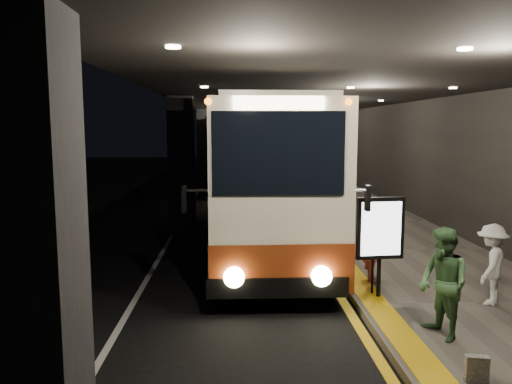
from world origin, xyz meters
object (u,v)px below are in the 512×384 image
object	(u,v)px
info_sign	(380,230)
passenger_waiting_green	(443,284)
bag_polka	(477,369)
passenger_boarding	(372,244)
coach_main	(260,178)
coach_third	(242,147)
coach_second	(246,154)
stanchion_post	(373,265)
passenger_waiting_white	(492,264)

from	to	relation	value
info_sign	passenger_waiting_green	bearing A→B (deg)	-82.50
bag_polka	info_sign	xyz separation A→B (m)	(-0.35, 3.27, 1.16)
bag_polka	info_sign	world-z (taller)	info_sign
passenger_boarding	bag_polka	world-z (taller)	passenger_boarding
coach_main	coach_third	world-z (taller)	coach_main
coach_third	passenger_boarding	distance (m)	31.56
coach_third	coach_second	bearing A→B (deg)	-92.17
passenger_boarding	stanchion_post	size ratio (longest dim) A/B	1.37
coach_second	passenger_waiting_green	size ratio (longest dim) A/B	6.99
coach_second	info_sign	size ratio (longest dim) A/B	6.24
coach_third	stanchion_post	world-z (taller)	coach_third
passenger_waiting_green	passenger_waiting_white	size ratio (longest dim) A/B	1.16
coach_second	stanchion_post	xyz separation A→B (m)	(2.11, -19.75, -1.10)
coach_main	info_sign	world-z (taller)	coach_main
coach_second	passenger_waiting_white	xyz separation A→B (m)	(4.15, -20.43, -0.93)
coach_second	passenger_waiting_green	distance (m)	22.04
coach_main	passenger_boarding	distance (m)	5.17
coach_second	bag_polka	distance (m)	23.43
coach_third	passenger_waiting_white	size ratio (longest dim) A/B	7.84
passenger_boarding	passenger_waiting_white	bearing A→B (deg)	-114.29
passenger_waiting_white	passenger_waiting_green	bearing A→B (deg)	-6.35
info_sign	coach_main	bearing A→B (deg)	103.99
coach_third	passenger_boarding	world-z (taller)	coach_third
coach_main	passenger_waiting_white	world-z (taller)	coach_main
passenger_boarding	bag_polka	distance (m)	4.37
info_sign	stanchion_post	world-z (taller)	info_sign
info_sign	passenger_waiting_white	bearing A→B (deg)	-18.77
bag_polka	passenger_waiting_white	bearing A→B (deg)	60.01
passenger_waiting_green	passenger_waiting_white	world-z (taller)	passenger_waiting_green
bag_polka	stanchion_post	world-z (taller)	stanchion_post
coach_second	passenger_waiting_white	size ratio (longest dim) A/B	8.08
passenger_waiting_white	stanchion_post	xyz separation A→B (m)	(-2.04, 0.67, -0.17)
passenger_boarding	passenger_waiting_green	world-z (taller)	passenger_waiting_green
coach_third	passenger_boarding	bearing A→B (deg)	-88.04
info_sign	stanchion_post	bearing A→B (deg)	101.18
passenger_boarding	bag_polka	bearing A→B (deg)	-162.11
coach_main	stanchion_post	size ratio (longest dim) A/B	10.90
passenger_waiting_green	stanchion_post	bearing A→B (deg)	179.99
coach_third	info_sign	bearing A→B (deg)	-88.45
stanchion_post	passenger_waiting_green	bearing A→B (deg)	-76.35
passenger_waiting_white	info_sign	xyz separation A→B (m)	(-1.98, 0.46, 0.57)
coach_second	stanchion_post	bearing A→B (deg)	-81.67
coach_third	passenger_waiting_green	size ratio (longest dim) A/B	6.78
passenger_boarding	passenger_waiting_green	xyz separation A→B (m)	(0.30, -2.95, 0.07)
bag_polka	passenger_boarding	bearing A→B (deg)	92.65
coach_second	passenger_boarding	size ratio (longest dim) A/B	7.62
passenger_boarding	info_sign	xyz separation A→B (m)	(-0.15, -1.05, 0.52)
coach_main	coach_second	size ratio (longest dim) A/B	1.04
coach_third	passenger_boarding	size ratio (longest dim) A/B	7.39
passenger_waiting_white	stanchion_post	bearing A→B (deg)	-68.05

